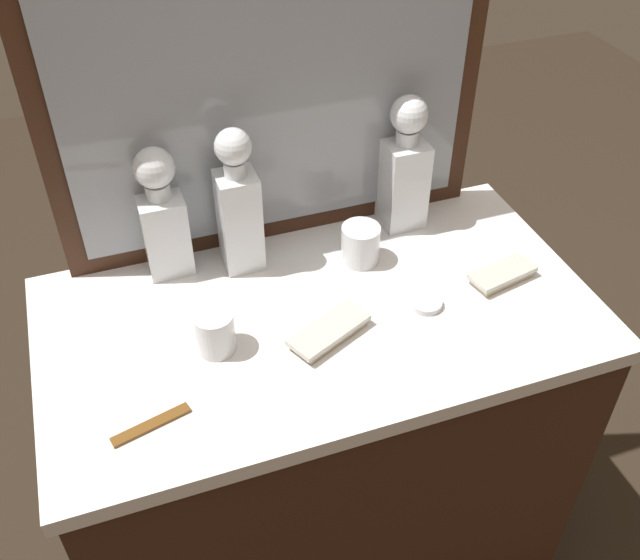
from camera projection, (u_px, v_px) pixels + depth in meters
dresser at (320, 461)px, 1.67m from camera, size 1.05×0.58×0.95m
dresser_mirror at (272, 89)px, 1.34m from camera, size 0.87×0.03×0.66m
crystal_decanter_left at (163, 223)px, 1.39m from camera, size 0.09×0.09×0.27m
crystal_decanter_front at (404, 175)px, 1.51m from camera, size 0.09×0.09×0.30m
crystal_decanter_far_left at (239, 213)px, 1.39m from camera, size 0.08×0.08×0.31m
crystal_tumbler_right at (215, 333)px, 1.26m from camera, size 0.07×0.07×0.08m
crystal_tumbler_left at (360, 246)px, 1.46m from camera, size 0.08×0.08×0.08m
silver_brush_front at (502, 275)px, 1.42m from camera, size 0.15×0.08×0.02m
silver_brush_far_left at (329, 332)px, 1.30m from camera, size 0.17×0.12×0.02m
porcelain_dish at (426, 303)px, 1.37m from camera, size 0.06×0.06×0.01m
tortoiseshell_comb at (151, 425)px, 1.15m from camera, size 0.13×0.05×0.01m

